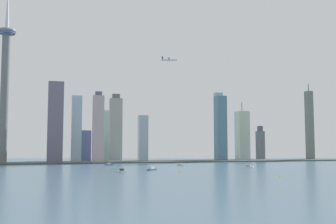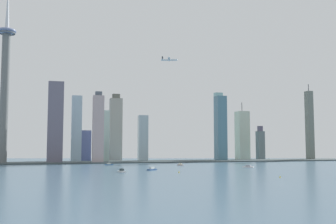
% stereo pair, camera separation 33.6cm
% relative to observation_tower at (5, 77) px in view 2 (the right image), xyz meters
% --- Properties ---
extents(ground_plane, '(6000.00, 6000.00, 0.00)m').
position_rel_observation_tower_xyz_m(ground_plane, '(281.47, -446.59, -155.43)').
color(ground_plane, slate).
extents(waterfront_pier, '(869.29, 76.41, 2.34)m').
position_rel_observation_tower_xyz_m(waterfront_pier, '(281.47, -1.78, -154.26)').
color(waterfront_pier, '#404C4E').
rests_on(waterfront_pier, ground).
extents(observation_tower, '(32.82, 32.82, 335.11)m').
position_rel_observation_tower_xyz_m(observation_tower, '(0.00, 0.00, 0.00)').
color(observation_tower, slate).
rests_on(observation_tower, ground).
extents(skyscraper_0, '(18.63, 12.27, 155.36)m').
position_rel_observation_tower_xyz_m(skyscraper_0, '(453.28, 92.26, -77.75)').
color(skyscraper_0, '#89BBBC').
rests_on(skyscraper_0, ground).
extents(skyscraper_1, '(19.55, 25.11, 130.00)m').
position_rel_observation_tower_xyz_m(skyscraper_1, '(128.64, 39.38, -90.43)').
color(skyscraper_1, '#9EBAC9').
rests_on(skyscraper_1, ground).
extents(skyscraper_2, '(12.83, 15.41, 171.24)m').
position_rel_observation_tower_xyz_m(skyscraper_2, '(639.98, 10.96, -77.73)').
color(skyscraper_2, slate).
rests_on(skyscraper_2, ground).
extents(skyscraper_3, '(27.90, 13.65, 150.81)m').
position_rel_observation_tower_xyz_m(skyscraper_3, '(89.02, -1.32, -80.02)').
color(skyscraper_3, slate).
rests_on(skyscraper_3, ground).
extents(skyscraper_4, '(26.83, 27.16, 134.45)m').
position_rel_observation_tower_xyz_m(skyscraper_4, '(513.92, 92.88, -98.94)').
color(skyscraper_4, beige).
rests_on(skyscraper_4, ground).
extents(skyscraper_5, '(20.67, 22.43, 135.59)m').
position_rel_observation_tower_xyz_m(skyscraper_5, '(420.49, 5.18, -87.64)').
color(skyscraper_5, slate).
rests_on(skyscraper_5, ground).
extents(skyscraper_6, '(14.82, 16.33, 76.60)m').
position_rel_observation_tower_xyz_m(skyscraper_6, '(536.89, 49.54, -120.70)').
color(skyscraper_6, slate).
rests_on(skyscraper_6, ground).
extents(skyscraper_7, '(20.48, 26.50, 113.04)m').
position_rel_observation_tower_xyz_m(skyscraper_7, '(179.27, 19.17, -105.28)').
color(skyscraper_7, '#9EBBB1').
rests_on(skyscraper_7, ground).
extents(skyscraper_8, '(19.91, 15.93, 132.28)m').
position_rel_observation_tower_xyz_m(skyscraper_8, '(165.01, -21.05, -91.65)').
color(skyscraper_8, '#B39FA2').
rests_on(skyscraper_8, ground).
extents(skyscraper_10, '(18.95, 15.27, 93.03)m').
position_rel_observation_tower_xyz_m(skyscraper_10, '(258.80, 21.81, -108.91)').
color(skyscraper_10, '#9AB0B9').
rests_on(skyscraper_10, ground).
extents(skyscraper_11, '(26.08, 20.92, 144.53)m').
position_rel_observation_tower_xyz_m(skyscraper_11, '(214.70, 98.51, -86.21)').
color(skyscraper_11, '#98968D').
rests_on(skyscraper_11, ground).
extents(skyscraper_12, '(27.00, 21.16, 63.58)m').
position_rel_observation_tower_xyz_m(skyscraper_12, '(147.02, 80.66, -123.64)').
color(skyscraper_12, slate).
rests_on(skyscraper_12, ground).
extents(boat_0, '(14.18, 6.85, 8.91)m').
position_rel_observation_tower_xyz_m(boat_0, '(176.86, -90.86, -154.32)').
color(boat_0, '#23528B').
rests_on(boat_0, ground).
extents(boat_1, '(15.27, 15.45, 3.47)m').
position_rel_observation_tower_xyz_m(boat_1, '(369.35, -214.78, -154.19)').
color(boat_1, silver).
rests_on(boat_1, ground).
extents(boat_2, '(8.34, 14.47, 4.51)m').
position_rel_observation_tower_xyz_m(boat_2, '(169.78, -270.41, -153.82)').
color(boat_2, silver).
rests_on(boat_2, ground).
extents(boat_3, '(15.77, 15.22, 4.24)m').
position_rel_observation_tower_xyz_m(boat_3, '(214.35, -242.68, -153.91)').
color(boat_3, navy).
rests_on(boat_3, ground).
extents(boat_5, '(7.92, 11.48, 3.71)m').
position_rel_observation_tower_xyz_m(boat_5, '(287.83, -135.41, -154.03)').
color(boat_5, beige).
rests_on(boat_5, ground).
extents(channel_buoy_0, '(1.85, 1.85, 2.12)m').
position_rel_observation_tower_xyz_m(channel_buoy_0, '(234.91, -297.15, -154.37)').
color(channel_buoy_0, yellow).
rests_on(channel_buoy_0, ground).
extents(channel_buoy_1, '(1.96, 1.96, 1.64)m').
position_rel_observation_tower_xyz_m(channel_buoy_1, '(313.49, -392.51, -154.61)').
color(channel_buoy_1, yellow).
rests_on(channel_buoy_1, ground).
extents(airplane, '(29.72, 31.52, 8.23)m').
position_rel_observation_tower_xyz_m(airplane, '(288.50, -67.69, 34.74)').
color(airplane, silver).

